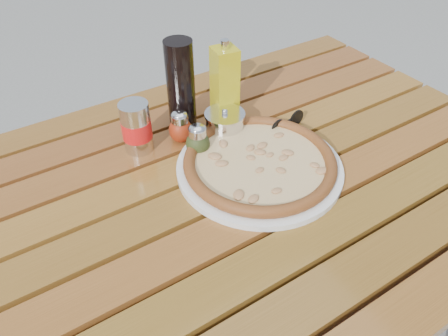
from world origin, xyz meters
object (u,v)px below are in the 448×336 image
oregano_shaker (198,141)px  parmesan_tin (225,123)px  pepper_shaker (180,127)px  olive_oil_cruet (225,85)px  sunglasses (287,123)px  dark_bottle (181,86)px  soda_can (136,128)px  pizza (260,162)px  plate (259,167)px  table (229,209)px

oregano_shaker → parmesan_tin: (0.09, 0.03, -0.01)m
pepper_shaker → parmesan_tin: (0.10, -0.03, -0.01)m
olive_oil_cruet → sunglasses: size_ratio=1.91×
oregano_shaker → olive_oil_cruet: size_ratio=0.39×
dark_bottle → parmesan_tin: size_ratio=1.84×
pepper_shaker → oregano_shaker: 0.07m
pepper_shaker → soda_can: bearing=165.7°
pizza → oregano_shaker: (-0.08, 0.12, 0.02)m
plate → sunglasses: 0.17m
pizza → pepper_shaker: pepper_shaker is taller
pizza → olive_oil_cruet: (0.04, 0.21, 0.07)m
table → olive_oil_cruet: (0.12, 0.21, 0.17)m
table → pizza: size_ratio=3.35×
olive_oil_cruet → soda_can: bearing=179.0°
plate → parmesan_tin: 0.15m
oregano_shaker → soda_can: size_ratio=0.68×
soda_can → plate: bearing=-48.4°
pizza → dark_bottle: 0.26m
dark_bottle → soda_can: bearing=-167.8°
table → sunglasses: sunglasses is taller
plate → parmesan_tin: parmesan_tin is taller
table → oregano_shaker: size_ratio=17.07×
olive_oil_cruet → sunglasses: bearing=-48.4°
table → oregano_shaker: (-0.00, 0.12, 0.11)m
pepper_shaker → olive_oil_cruet: 0.15m
dark_bottle → soda_can: dark_bottle is taller
pepper_shaker → olive_oil_cruet: bearing=8.6°
parmesan_tin → sunglasses: parmesan_tin is taller
plate → soda_can: 0.29m
pepper_shaker → parmesan_tin: pepper_shaker is taller
olive_oil_cruet → parmesan_tin: size_ratio=1.76×
dark_bottle → table: bearing=-95.7°
pizza → olive_oil_cruet: size_ratio=1.99×
plate → pizza: 0.02m
pepper_shaker → soda_can: 0.10m
olive_oil_cruet → pizza: bearing=-102.0°
soda_can → parmesan_tin: soda_can is taller
pepper_shaker → dark_bottle: (0.04, 0.05, 0.07)m
dark_bottle → pizza: bearing=-76.8°
table → oregano_shaker: bearing=91.9°
pepper_shaker → parmesan_tin: bearing=-18.7°
pizza → olive_oil_cruet: olive_oil_cruet is taller
plate → soda_can: soda_can is taller
olive_oil_cruet → parmesan_tin: (-0.03, -0.05, -0.07)m
sunglasses → plate: bearing=-155.2°
parmesan_tin → pepper_shaker: bearing=161.3°
pepper_shaker → olive_oil_cruet: (0.14, 0.02, 0.06)m
pepper_shaker → sunglasses: (0.24, -0.10, -0.02)m
plate → oregano_shaker: bearing=125.5°
table → dark_bottle: 0.31m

